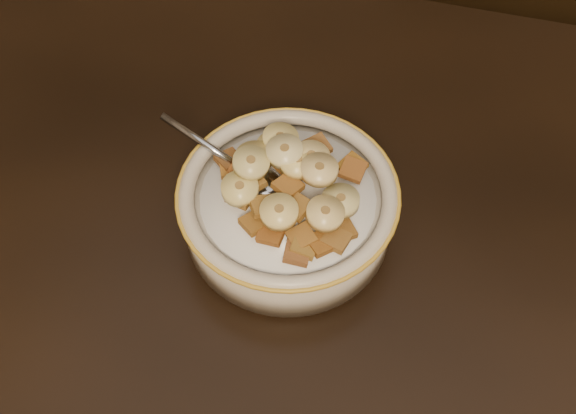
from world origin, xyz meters
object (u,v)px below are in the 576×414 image
(chair, at_px, (514,124))
(cereal_bowl, at_px, (288,212))
(spoon, at_px, (260,180))
(table, at_px, (376,381))

(chair, relative_size, cereal_bowl, 5.76)
(spoon, bearing_deg, table, 64.92)
(table, xyz_separation_m, chair, (0.10, 0.51, -0.21))
(cereal_bowl, bearing_deg, spoon, 164.07)
(chair, height_order, cereal_bowl, chair)
(table, height_order, cereal_bowl, cereal_bowl)
(chair, distance_m, spoon, 0.54)
(chair, bearing_deg, spoon, -116.98)
(cereal_bowl, height_order, spoon, spoon)
(cereal_bowl, relative_size, spoon, 4.17)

